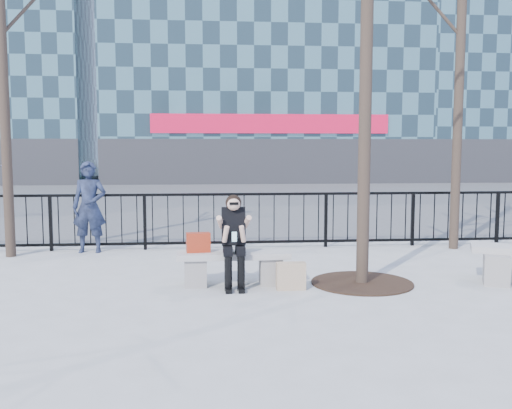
{
  "coord_description": "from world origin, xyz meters",
  "views": [
    {
      "loc": [
        -0.37,
        -8.21,
        2.03
      ],
      "look_at": [
        0.4,
        0.8,
        1.1
      ],
      "focal_mm": 40.0,
      "sensor_mm": 36.0,
      "label": 1
    }
  ],
  "objects": [
    {
      "name": "seated_woman",
      "position": [
        0.0,
        -0.16,
        0.67
      ],
      "size": [
        0.5,
        0.64,
        1.34
      ],
      "color": "black",
      "rests_on": "ground"
    },
    {
      "name": "handbag",
      "position": [
        -0.51,
        0.02,
        0.63
      ],
      "size": [
        0.36,
        0.2,
        0.28
      ],
      "primitive_type": "cube",
      "rotation": [
        0.0,
        0.0,
        0.11
      ],
      "color": "#A22A13",
      "rests_on": "bench_main"
    },
    {
      "name": "street_surface",
      "position": [
        0.0,
        15.0,
        0.0
      ],
      "size": [
        60.0,
        23.0,
        0.01
      ],
      "primitive_type": "cube",
      "color": "#474747",
      "rests_on": "ground"
    },
    {
      "name": "bench_main",
      "position": [
        0.0,
        0.0,
        0.3
      ],
      "size": [
        1.65,
        0.46,
        0.49
      ],
      "color": "gray",
      "rests_on": "ground"
    },
    {
      "name": "standing_man",
      "position": [
        -2.62,
        2.8,
        0.87
      ],
      "size": [
        0.65,
        0.43,
        1.75
      ],
      "primitive_type": "imported",
      "rotation": [
        0.0,
        0.0,
        -0.02
      ],
      "color": "black",
      "rests_on": "ground"
    },
    {
      "name": "railing",
      "position": [
        0.0,
        3.0,
        0.55
      ],
      "size": [
        14.0,
        0.06,
        1.1
      ],
      "color": "black",
      "rests_on": "ground"
    },
    {
      "name": "ground",
      "position": [
        0.0,
        0.0,
        0.0
      ],
      "size": [
        120.0,
        120.0,
        0.0
      ],
      "primitive_type": "plane",
      "color": "gray",
      "rests_on": "ground"
    },
    {
      "name": "tree_grate",
      "position": [
        1.9,
        -0.1,
        0.01
      ],
      "size": [
        1.5,
        1.5,
        0.02
      ],
      "primitive_type": "cylinder",
      "color": "black",
      "rests_on": "ground"
    },
    {
      "name": "shopping_bag",
      "position": [
        0.8,
        -0.36,
        0.2
      ],
      "size": [
        0.41,
        0.16,
        0.39
      ],
      "primitive_type": "cube",
      "rotation": [
        0.0,
        0.0,
        0.01
      ],
      "color": "#C6AB8C",
      "rests_on": "ground"
    }
  ]
}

